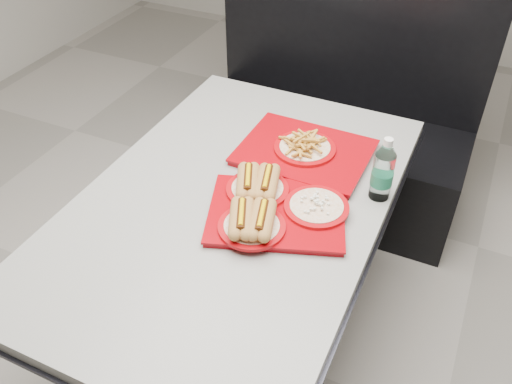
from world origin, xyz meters
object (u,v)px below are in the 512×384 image
at_px(booth_bench, 334,123).
at_px(water_bottle, 383,172).
at_px(tray_far, 305,150).
at_px(diner_table, 234,237).
at_px(tray_near, 271,207).

relative_size(booth_bench, water_bottle, 6.33).
bearing_deg(booth_bench, tray_far, -81.30).
distance_m(diner_table, water_bottle, 0.52).
relative_size(tray_near, water_bottle, 2.26).
xyz_separation_m(diner_table, booth_bench, (0.00, 1.09, -0.18)).
height_order(diner_table, tray_near, tray_near).
bearing_deg(diner_table, water_bottle, 26.80).
relative_size(tray_near, tray_far, 1.10).
bearing_deg(diner_table, booth_bench, 90.00).
bearing_deg(water_bottle, diner_table, -153.20).
distance_m(tray_far, water_bottle, 0.31).
height_order(diner_table, booth_bench, booth_bench).
xyz_separation_m(booth_bench, water_bottle, (0.41, -0.89, 0.44)).
bearing_deg(booth_bench, diner_table, -90.00).
bearing_deg(tray_near, water_bottle, 39.63).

